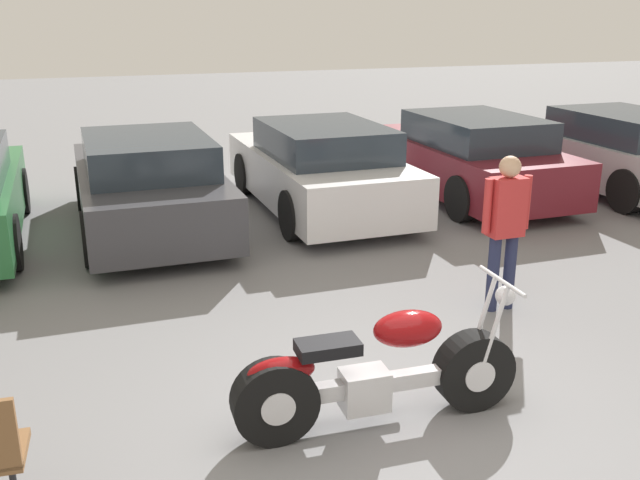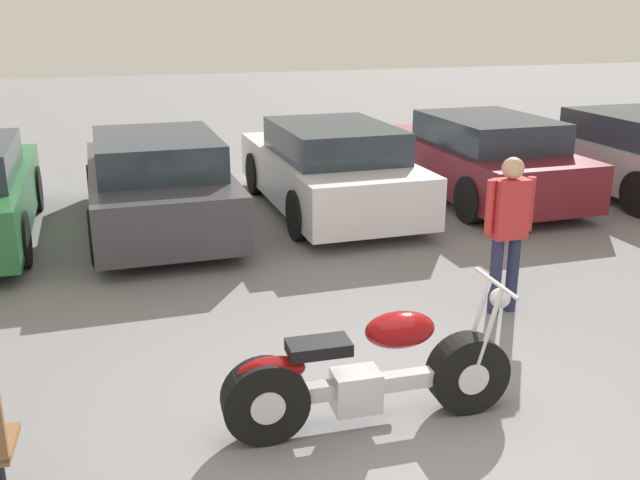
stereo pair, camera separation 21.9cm
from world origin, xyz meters
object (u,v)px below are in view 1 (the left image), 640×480
at_px(parked_car_dark_grey, 148,184).
at_px(parked_car_white, 320,168).
at_px(parked_car_silver, 615,152).
at_px(person_standing, 506,221).
at_px(parked_car_maroon, 468,157).
at_px(motorcycle, 375,374).

bearing_deg(parked_car_dark_grey, parked_car_white, 3.84).
xyz_separation_m(parked_car_dark_grey, parked_car_silver, (7.58, -0.26, 0.00)).
bearing_deg(parked_car_dark_grey, person_standing, -52.82).
distance_m(parked_car_dark_grey, parked_car_silver, 7.59).
relative_size(parked_car_dark_grey, parked_car_white, 1.00).
bearing_deg(parked_car_maroon, parked_car_dark_grey, -177.93).
distance_m(parked_car_dark_grey, parked_car_white, 2.53).
bearing_deg(parked_car_silver, person_standing, -141.20).
relative_size(motorcycle, parked_car_maroon, 0.52).
height_order(motorcycle, parked_car_maroon, parked_car_maroon).
height_order(parked_car_white, person_standing, person_standing).
height_order(motorcycle, parked_car_white, parked_car_white).
bearing_deg(motorcycle, parked_car_white, 74.37).
height_order(parked_car_dark_grey, parked_car_maroon, same).
bearing_deg(parked_car_silver, motorcycle, -141.93).
bearing_deg(person_standing, motorcycle, -143.63).
distance_m(motorcycle, parked_car_dark_grey, 5.54).
distance_m(motorcycle, parked_car_maroon, 6.97).
height_order(parked_car_dark_grey, parked_car_white, same).
bearing_deg(motorcycle, parked_car_dark_grey, 99.93).
bearing_deg(parked_car_maroon, parked_car_silver, -9.94).
distance_m(parked_car_maroon, person_standing, 4.63).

